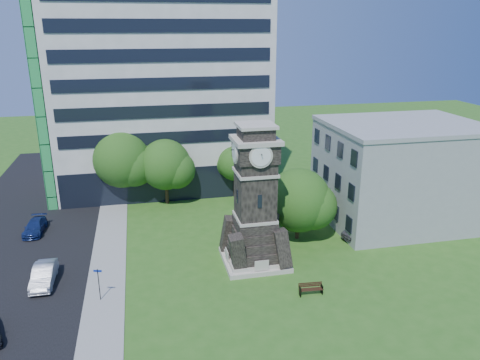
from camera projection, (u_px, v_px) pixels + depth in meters
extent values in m
plane|color=#2D601B|center=(225.00, 277.00, 38.45)|extent=(160.00, 160.00, 0.00)
cube|color=gray|center=(108.00, 260.00, 41.13)|extent=(3.00, 70.00, 0.06)
cube|color=black|center=(4.00, 270.00, 39.40)|extent=(14.00, 80.00, 0.02)
cube|color=beige|center=(254.00, 259.00, 40.85)|extent=(5.40, 5.40, 0.40)
cube|color=beige|center=(254.00, 256.00, 40.74)|extent=(4.80, 4.80, 0.30)
cube|color=black|center=(255.00, 184.00, 38.64)|extent=(3.00, 3.00, 6.40)
cube|color=beige|center=(255.00, 217.00, 39.59)|extent=(3.25, 3.25, 0.25)
cube|color=beige|center=(255.00, 172.00, 38.33)|extent=(3.25, 3.25, 0.25)
cube|color=black|center=(260.00, 201.00, 37.55)|extent=(0.35, 0.08, 1.10)
cube|color=black|center=(256.00, 151.00, 37.76)|extent=(3.30, 3.30, 1.60)
cube|color=beige|center=(256.00, 140.00, 37.48)|extent=(3.70, 3.70, 0.35)
cylinder|color=white|center=(261.00, 157.00, 36.12)|extent=(1.56, 0.06, 1.56)
cylinder|color=white|center=(234.00, 152.00, 37.40)|extent=(0.06, 1.56, 1.56)
cube|color=black|center=(256.00, 133.00, 37.29)|extent=(2.60, 2.60, 0.90)
cube|color=beige|center=(256.00, 125.00, 37.10)|extent=(3.00, 3.00, 0.25)
cube|color=white|center=(161.00, 73.00, 57.52)|extent=(25.00, 15.00, 28.00)
cube|color=black|center=(170.00, 184.00, 54.63)|extent=(24.50, 0.80, 4.00)
cube|color=#96999B|center=(400.00, 174.00, 48.37)|extent=(15.00, 12.00, 10.00)
cube|color=#96999B|center=(406.00, 125.00, 46.73)|extent=(15.20, 12.20, 0.40)
imported|color=#B5B7BD|center=(44.00, 275.00, 37.21)|extent=(1.61, 4.54, 1.49)
imported|color=navy|center=(35.00, 227.00, 46.39)|extent=(1.98, 4.39, 1.25)
imported|color=#55555B|center=(366.00, 233.00, 44.98)|extent=(5.20, 3.50, 1.32)
cube|color=black|center=(300.00, 292.00, 35.58)|extent=(0.06, 0.47, 0.72)
cube|color=black|center=(322.00, 289.00, 35.94)|extent=(0.06, 0.47, 0.72)
cube|color=black|center=(311.00, 289.00, 35.73)|extent=(1.86, 0.50, 0.04)
cube|color=black|center=(310.00, 284.00, 35.85)|extent=(1.86, 0.04, 0.41)
cylinder|color=black|center=(99.00, 285.00, 34.75)|extent=(0.06, 0.06, 2.63)
cube|color=#0D1E98|center=(98.00, 271.00, 34.39)|extent=(0.63, 0.04, 0.16)
cylinder|color=#332114|center=(125.00, 191.00, 53.86)|extent=(0.39, 0.39, 3.07)
sphere|color=#225D1B|center=(122.00, 159.00, 52.67)|extent=(6.46, 6.46, 6.46)
sphere|color=#225D1B|center=(134.00, 165.00, 52.53)|extent=(4.84, 4.84, 4.84)
sphere|color=#225D1B|center=(112.00, 161.00, 53.30)|extent=(4.52, 4.52, 4.52)
cylinder|color=#332114|center=(167.00, 192.00, 53.84)|extent=(0.39, 0.39, 2.73)
sphere|color=#285E1C|center=(165.00, 164.00, 52.79)|extent=(5.77, 5.77, 5.77)
sphere|color=#285E1C|center=(176.00, 170.00, 52.65)|extent=(4.32, 4.32, 4.32)
sphere|color=#285E1C|center=(156.00, 166.00, 53.34)|extent=(4.04, 4.04, 4.04)
cylinder|color=#332114|center=(235.00, 187.00, 55.88)|extent=(0.35, 0.35, 2.44)
sphere|color=#1B5018|center=(235.00, 163.00, 54.94)|extent=(4.09, 4.09, 4.09)
sphere|color=#1B5018|center=(242.00, 168.00, 54.88)|extent=(3.06, 3.06, 3.06)
sphere|color=#1B5018|center=(228.00, 165.00, 55.36)|extent=(2.86, 2.86, 2.86)
cylinder|color=#332114|center=(297.00, 227.00, 45.04)|extent=(0.36, 0.36, 2.29)
sphere|color=#24681E|center=(298.00, 200.00, 44.16)|extent=(6.10, 6.10, 6.10)
sphere|color=#24681E|center=(313.00, 206.00, 43.98)|extent=(4.58, 4.58, 4.58)
sphere|color=#24681E|center=(285.00, 201.00, 44.73)|extent=(4.27, 4.27, 4.27)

